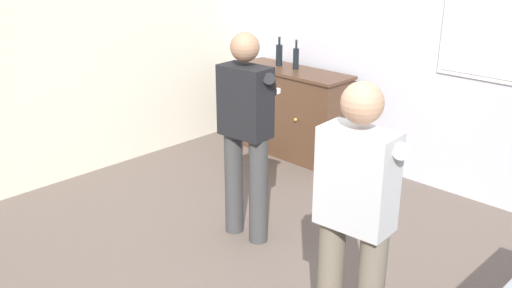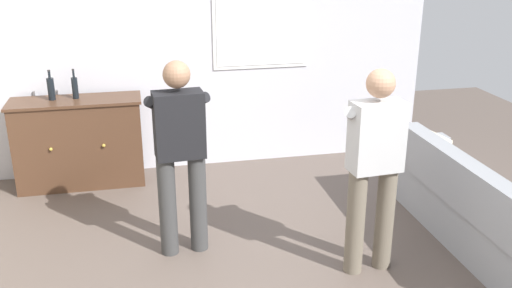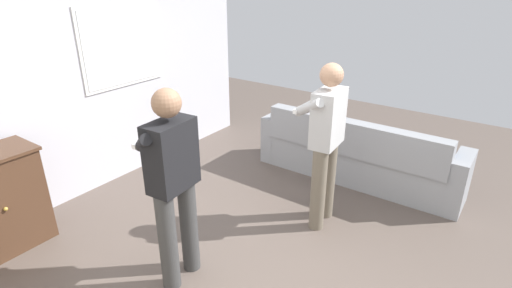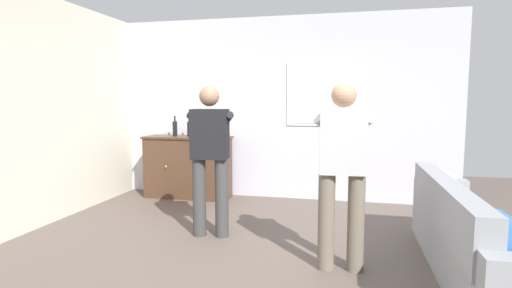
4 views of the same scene
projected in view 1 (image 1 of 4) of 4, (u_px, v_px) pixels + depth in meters
The scene contains 7 objects.
wall_back_with_window at pixel (440, 42), 5.25m from camera, with size 5.20×0.15×2.80m.
wall_side_left at pixel (30, 43), 5.23m from camera, with size 0.12×5.20×2.80m, color beige.
sideboard_cabinet at pixel (291, 112), 6.30m from camera, with size 1.36×0.49×0.97m.
bottle_wine_green at pixel (296, 58), 6.11m from camera, with size 0.06×0.06×0.32m.
bottle_liquor_amber at pixel (279, 55), 6.26m from camera, with size 0.07×0.07×0.32m.
person_standing_left at pixel (246, 128), 4.41m from camera, with size 0.56×0.49×1.68m.
person_standing_right at pixel (356, 215), 3.07m from camera, with size 0.56×0.49×1.68m.
Camera 1 is at (2.48, -2.27, 2.38)m, focal length 40.00 mm.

